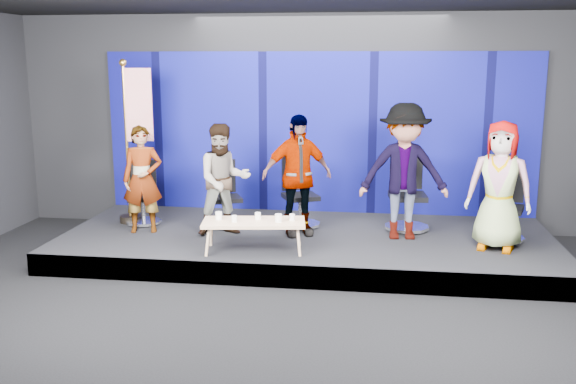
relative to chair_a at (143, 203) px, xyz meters
name	(u,v)px	position (x,y,z in m)	size (l,w,h in m)	color
ground	(282,321)	(2.56, -2.75, -0.62)	(10.00, 10.00, 0.00)	black
room_walls	(281,94)	(2.56, -2.75, 1.81)	(10.02, 8.02, 3.51)	black
riser	(307,243)	(2.56, -0.25, -0.47)	(7.00, 3.00, 0.30)	black
backdrop	(317,133)	(2.56, 1.20, 0.98)	(7.00, 0.08, 2.60)	#070757
chair_a	(143,203)	(0.00, 0.00, 0.00)	(0.66, 0.66, 0.96)	silver
panelist_a	(142,179)	(0.18, -0.47, 0.46)	(0.57, 0.37, 1.55)	black
chair_b	(225,205)	(1.27, 0.03, 0.01)	(0.74, 0.74, 0.99)	silver
panelist_b	(224,180)	(1.38, -0.45, 0.48)	(0.78, 0.60, 1.60)	black
chair_c	(299,203)	(2.39, 0.18, 0.04)	(0.80, 0.80, 1.07)	silver
panelist_c	(297,175)	(2.41, -0.33, 0.55)	(1.01, 0.42, 1.73)	black
chair_d	(407,204)	(3.99, 0.21, 0.07)	(0.71, 0.71, 1.17)	silver
panelist_d	(404,172)	(3.91, -0.29, 0.63)	(1.23, 0.70, 1.90)	black
chair_e	(505,215)	(5.31, -0.19, 0.03)	(0.74, 0.74, 1.05)	silver
panelist_e	(499,186)	(5.13, -0.66, 0.54)	(0.83, 0.54, 1.71)	black
coffee_table	(254,223)	(1.96, -1.22, 0.06)	(1.40, 0.74, 0.41)	tan
mug_a	(219,216)	(1.49, -1.21, 0.15)	(0.09, 0.09, 0.10)	white
mug_b	(234,219)	(1.72, -1.30, 0.14)	(0.07, 0.07, 0.09)	white
mug_c	(258,216)	(2.00, -1.12, 0.14)	(0.08, 0.08, 0.09)	white
mug_d	(278,218)	(2.29, -1.23, 0.15)	(0.09, 0.09, 0.11)	white
mug_e	(292,217)	(2.45, -1.12, 0.14)	(0.07, 0.07, 0.09)	white
flag_stand	(135,138)	(-0.11, 0.05, 1.00)	(0.57, 0.33, 2.48)	black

